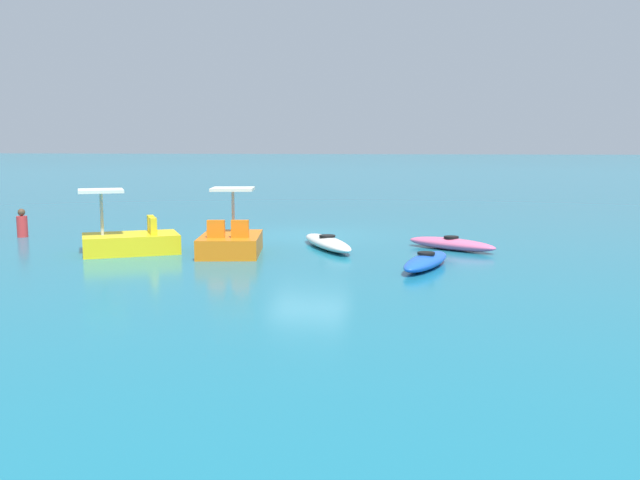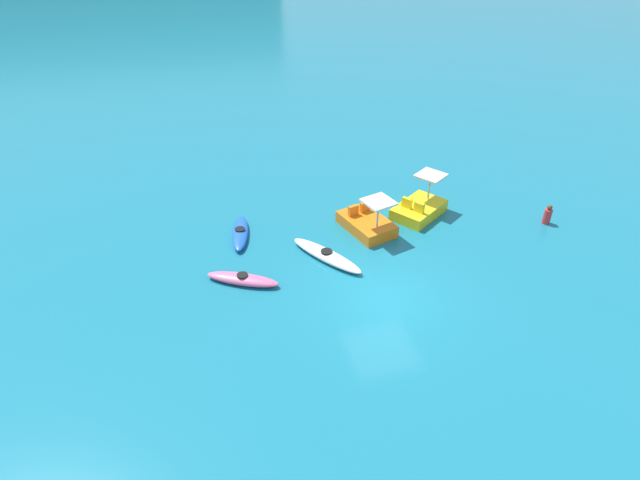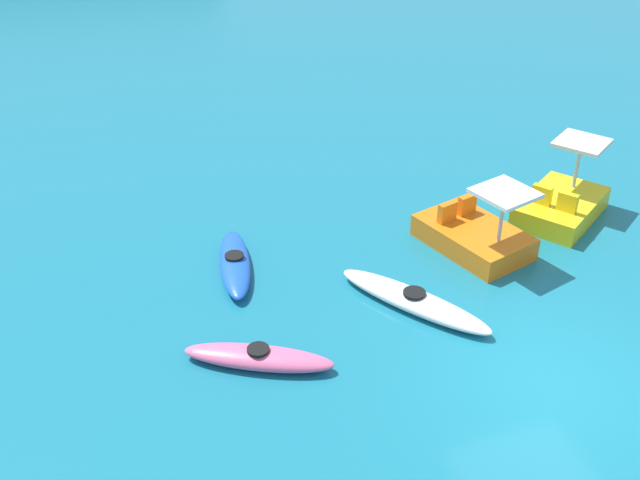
# 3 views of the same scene
# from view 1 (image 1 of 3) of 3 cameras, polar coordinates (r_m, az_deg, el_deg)

# --- Properties ---
(ground_plane) EXTENTS (600.00, 600.00, 0.00)m
(ground_plane) POSITION_cam_1_polar(r_m,az_deg,el_deg) (21.82, -0.96, 0.43)
(ground_plane) COLOR #19728C
(kayak_pink) EXTENTS (2.65, 1.81, 0.37)m
(kayak_pink) POSITION_cam_1_polar(r_m,az_deg,el_deg) (18.91, 10.78, -0.31)
(kayak_pink) COLOR pink
(kayak_pink) RESTS_ON ground_plane
(kayak_blue) EXTENTS (1.09, 2.69, 0.37)m
(kayak_blue) POSITION_cam_1_polar(r_m,az_deg,el_deg) (15.91, 8.75, -1.74)
(kayak_blue) COLOR blue
(kayak_blue) RESTS_ON ground_plane
(kayak_white) EXTENTS (2.39, 3.18, 0.37)m
(kayak_white) POSITION_cam_1_polar(r_m,az_deg,el_deg) (18.81, 0.61, -0.22)
(kayak_white) COLOR white
(kayak_white) RESTS_ON ground_plane
(pedal_boat_orange) EXTENTS (2.11, 2.72, 1.68)m
(pedal_boat_orange) POSITION_cam_1_polar(r_m,az_deg,el_deg) (17.99, -7.38, -0.08)
(pedal_boat_orange) COLOR orange
(pedal_boat_orange) RESTS_ON ground_plane
(pedal_boat_yellow) EXTENTS (2.83, 2.59, 1.68)m
(pedal_boat_yellow) POSITION_cam_1_polar(r_m,az_deg,el_deg) (18.66, -15.42, -0.02)
(pedal_boat_yellow) COLOR yellow
(pedal_boat_yellow) RESTS_ON ground_plane
(person_near_shore) EXTENTS (0.45, 0.45, 0.88)m
(person_near_shore) POSITION_cam_1_polar(r_m,az_deg,el_deg) (23.12, -23.40, 1.18)
(person_near_shore) COLOR red
(person_near_shore) RESTS_ON ground_plane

